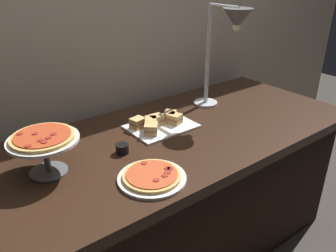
% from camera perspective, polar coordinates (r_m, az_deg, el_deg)
% --- Properties ---
extents(ground_plane, '(8.00, 8.00, 0.00)m').
position_cam_1_polar(ground_plane, '(2.12, 1.40, -19.71)').
color(ground_plane, '#38332D').
extents(back_wall, '(4.40, 0.04, 2.40)m').
position_cam_1_polar(back_wall, '(1.93, -7.90, 16.24)').
color(back_wall, tan).
rests_on(back_wall, ground_plane).
extents(buffet_table, '(1.90, 0.84, 0.76)m').
position_cam_1_polar(buffet_table, '(1.86, 1.53, -11.35)').
color(buffet_table, black).
rests_on(buffet_table, ground_plane).
extents(heat_lamp, '(0.15, 0.34, 0.57)m').
position_cam_1_polar(heat_lamp, '(1.79, 10.60, 15.50)').
color(heat_lamp, '#B7BABF').
rests_on(heat_lamp, buffet_table).
extents(pizza_plate_front, '(0.27, 0.27, 0.03)m').
position_cam_1_polar(pizza_plate_front, '(1.31, -2.71, -8.57)').
color(pizza_plate_front, white).
rests_on(pizza_plate_front, buffet_table).
extents(pizza_plate_center, '(0.27, 0.27, 0.17)m').
position_cam_1_polar(pizza_plate_center, '(1.37, -20.28, -2.57)').
color(pizza_plate_center, '#595B60').
rests_on(pizza_plate_center, buffet_table).
extents(sandwich_platter, '(0.33, 0.24, 0.06)m').
position_cam_1_polar(sandwich_platter, '(1.70, -1.60, 0.42)').
color(sandwich_platter, white).
rests_on(sandwich_platter, buffet_table).
extents(sauce_cup_near, '(0.06, 0.06, 0.04)m').
position_cam_1_polar(sauce_cup_near, '(1.49, -7.74, -3.77)').
color(sauce_cup_near, black).
rests_on(sauce_cup_near, buffet_table).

